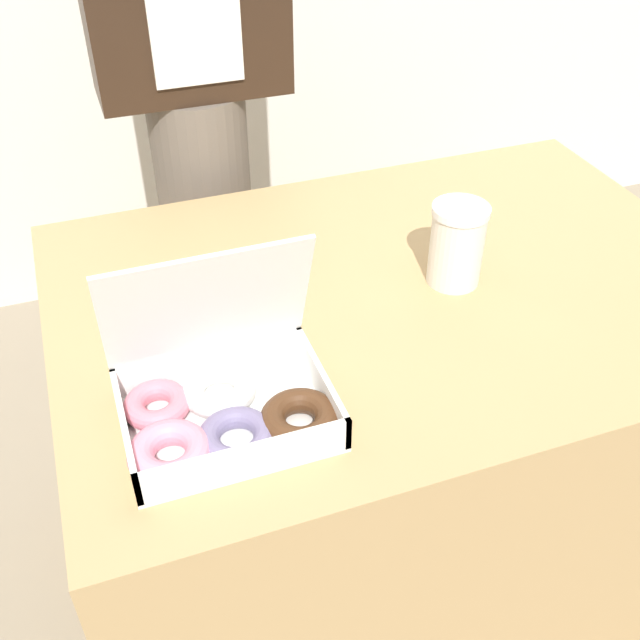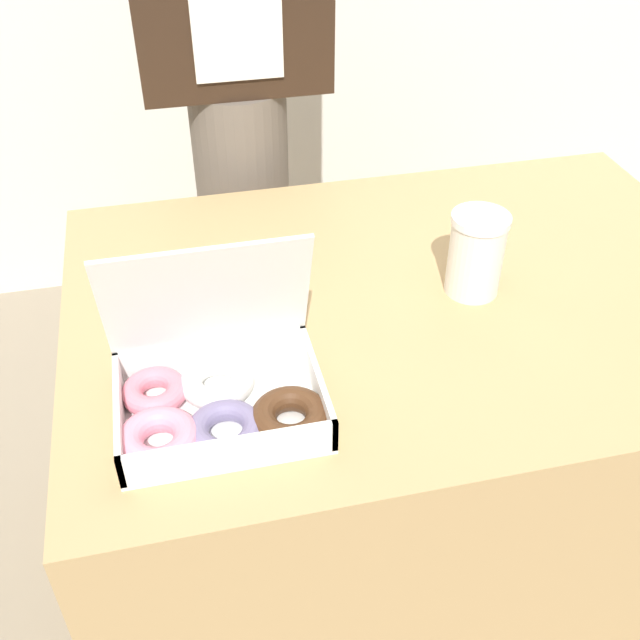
# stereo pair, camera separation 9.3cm
# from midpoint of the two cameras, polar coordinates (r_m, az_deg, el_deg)

# --- Properties ---
(ground_plane) EXTENTS (14.00, 14.00, 0.00)m
(ground_plane) POSITION_cam_midpoint_polar(r_m,az_deg,el_deg) (1.80, 2.90, -17.06)
(ground_plane) COLOR gray
(table) EXTENTS (1.15, 0.81, 0.74)m
(table) POSITION_cam_midpoint_polar(r_m,az_deg,el_deg) (1.51, 3.34, -8.94)
(table) COLOR tan
(table) RESTS_ON ground_plane
(donut_box) EXTENTS (0.29, 0.23, 0.25)m
(donut_box) POSITION_cam_midpoint_polar(r_m,az_deg,el_deg) (1.00, -10.22, -6.56)
(donut_box) COLOR white
(donut_box) RESTS_ON table
(coffee_cup) EXTENTS (0.09, 0.09, 0.14)m
(coffee_cup) POSITION_cam_midpoint_polar(r_m,az_deg,el_deg) (1.24, 8.27, 5.65)
(coffee_cup) COLOR silver
(coffee_cup) RESTS_ON table
(person_customer) EXTENTS (0.38, 0.22, 1.69)m
(person_customer) POSITION_cam_midpoint_polar(r_m,az_deg,el_deg) (1.62, -11.49, 18.11)
(person_customer) COLOR #665B51
(person_customer) RESTS_ON ground_plane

